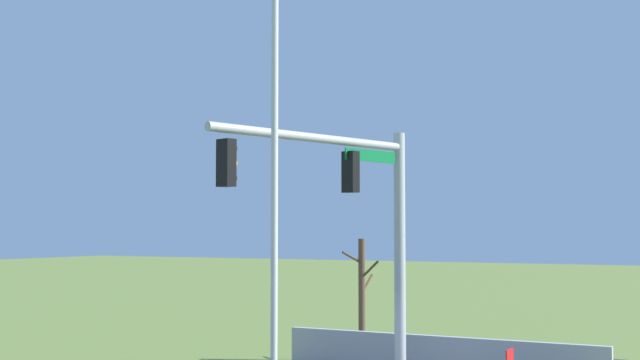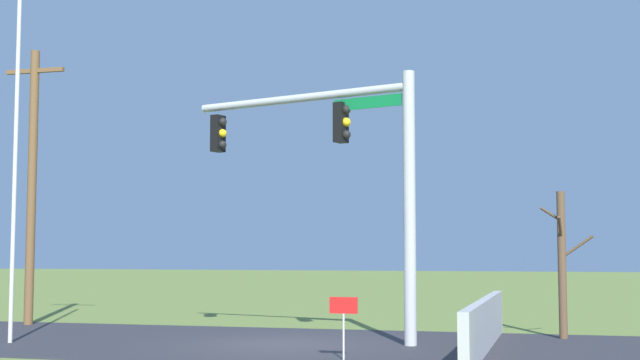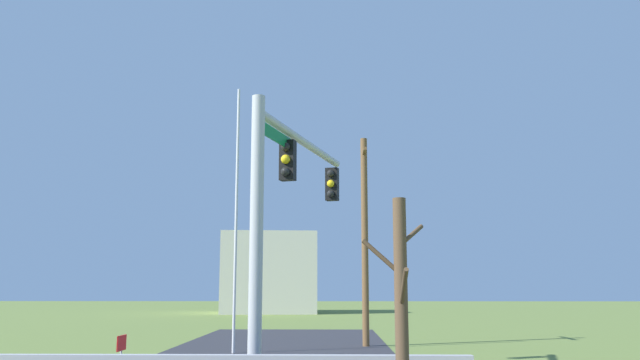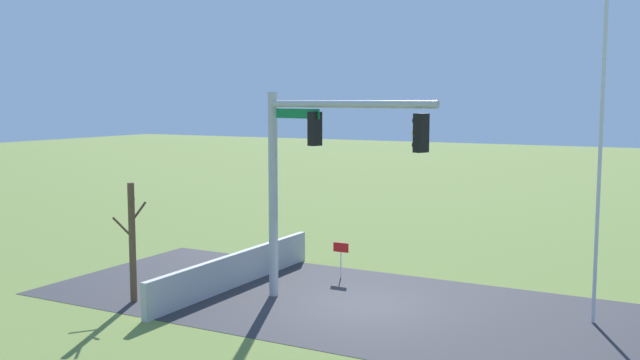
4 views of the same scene
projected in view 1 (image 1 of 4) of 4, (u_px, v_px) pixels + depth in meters
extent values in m
cube|color=#A8A8AD|center=(439.00, 357.00, 21.94)|extent=(0.20, 8.66, 1.08)
cylinder|color=#B2B5BA|center=(400.00, 259.00, 20.79)|extent=(0.28, 0.28, 6.23)
cylinder|color=#B2B5BA|center=(314.00, 138.00, 18.80)|extent=(5.81, 1.89, 0.20)
cube|color=#0F7238|center=(371.00, 156.00, 20.16)|extent=(1.73, 0.54, 0.28)
cube|color=black|center=(351.00, 172.00, 19.62)|extent=(0.33, 0.41, 0.96)
sphere|color=black|center=(355.00, 159.00, 19.75)|extent=(0.22, 0.22, 0.22)
sphere|color=yellow|center=(355.00, 172.00, 19.73)|extent=(0.22, 0.22, 0.22)
sphere|color=black|center=(355.00, 185.00, 19.71)|extent=(0.22, 0.22, 0.22)
cube|color=black|center=(226.00, 163.00, 16.96)|extent=(0.33, 0.41, 0.96)
sphere|color=black|center=(232.00, 149.00, 17.08)|extent=(0.22, 0.22, 0.22)
sphere|color=yellow|center=(232.00, 163.00, 17.07)|extent=(0.22, 0.22, 0.22)
sphere|color=black|center=(232.00, 178.00, 17.05)|extent=(0.22, 0.22, 0.22)
cylinder|color=silver|center=(274.00, 173.00, 12.06)|extent=(0.10, 0.10, 9.29)
cylinder|color=brown|center=(362.00, 300.00, 24.83)|extent=(0.20, 0.20, 3.58)
cylinder|color=brown|center=(367.00, 284.00, 25.18)|extent=(0.78, 0.07, 0.57)
cylinder|color=brown|center=(352.00, 258.00, 24.78)|extent=(0.54, 0.47, 0.39)
cylinder|color=brown|center=(370.00, 269.00, 24.73)|extent=(0.12, 0.61, 0.55)
cube|color=red|center=(510.00, 356.00, 18.57)|extent=(0.56, 0.02, 0.32)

